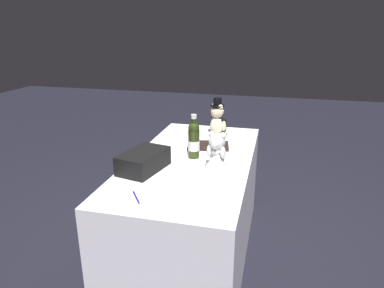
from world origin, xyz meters
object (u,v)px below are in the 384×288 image
object	(u,v)px
teddy_bear_bride	(218,152)
guestbook	(208,146)
champagne_bottle	(194,140)
teddy_bear_groom	(218,120)
signing_pen	(136,197)
gift_case_black	(143,161)

from	to	relation	value
teddy_bear_bride	guestbook	bearing A→B (deg)	19.36
champagne_bottle	guestbook	xyz separation A→B (m)	(0.23, -0.05, -0.12)
teddy_bear_groom	champagne_bottle	size ratio (longest dim) A/B	1.03
signing_pen	gift_case_black	distance (m)	0.36
signing_pen	guestbook	size ratio (longest dim) A/B	0.41
guestbook	champagne_bottle	bearing A→B (deg)	157.86
signing_pen	champagne_bottle	bearing A→B (deg)	-14.00
signing_pen	guestbook	distance (m)	0.88
teddy_bear_groom	gift_case_black	size ratio (longest dim) A/B	0.84
teddy_bear_groom	guestbook	world-z (taller)	teddy_bear_groom
teddy_bear_groom	guestbook	xyz separation A→B (m)	(-0.29, 0.02, -0.11)
guestbook	teddy_bear_bride	bearing A→B (deg)	-170.53
signing_pen	gift_case_black	world-z (taller)	gift_case_black
gift_case_black	teddy_bear_bride	bearing A→B (deg)	-73.52
teddy_bear_groom	teddy_bear_bride	size ratio (longest dim) A/B	1.26
teddy_bear_bride	signing_pen	world-z (taller)	teddy_bear_bride
champagne_bottle	gift_case_black	bearing A→B (deg)	138.02
champagne_bottle	signing_pen	world-z (taller)	champagne_bottle
teddy_bear_groom	champagne_bottle	bearing A→B (deg)	172.63
teddy_bear_bride	guestbook	world-z (taller)	teddy_bear_bride
champagne_bottle	guestbook	distance (m)	0.26
champagne_bottle	teddy_bear_groom	bearing A→B (deg)	-7.37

